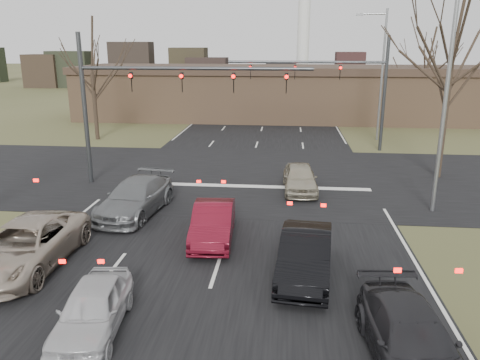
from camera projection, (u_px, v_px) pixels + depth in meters
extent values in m
plane|color=#404424|center=(199.00, 324.00, 12.78)|extent=(360.00, 360.00, 0.00)
cube|color=black|center=(272.00, 96.00, 70.13)|extent=(14.00, 300.00, 0.02)
cube|color=black|center=(246.00, 176.00, 27.11)|extent=(200.00, 14.00, 0.02)
cube|color=#886649|center=(285.00, 96.00, 48.27)|extent=(42.00, 10.00, 4.60)
cube|color=#38281E|center=(286.00, 70.00, 47.54)|extent=(42.40, 10.40, 0.70)
cylinder|color=silver|center=(304.00, 7.00, 122.20)|extent=(3.20, 3.20, 34.00)
cylinder|color=#383A3D|center=(85.00, 110.00, 24.91)|extent=(0.24, 0.24, 8.00)
cylinder|color=#383A3D|center=(195.00, 68.00, 23.73)|extent=(12.00, 0.18, 0.18)
imported|color=black|center=(132.00, 82.00, 24.24)|extent=(0.16, 0.20, 1.00)
imported|color=black|center=(182.00, 82.00, 23.98)|extent=(0.16, 0.20, 1.00)
imported|color=black|center=(234.00, 83.00, 23.73)|extent=(0.16, 0.20, 1.00)
imported|color=black|center=(286.00, 83.00, 23.47)|extent=(0.16, 0.20, 1.00)
cylinder|color=#383A3D|center=(384.00, 95.00, 32.79)|extent=(0.24, 0.24, 8.00)
cylinder|color=#383A3D|center=(306.00, 62.00, 32.71)|extent=(11.00, 0.18, 0.18)
imported|color=black|center=(340.00, 72.00, 32.68)|extent=(0.16, 0.20, 1.00)
imported|color=black|center=(295.00, 72.00, 32.98)|extent=(0.16, 0.20, 1.00)
imported|color=black|center=(251.00, 72.00, 33.28)|extent=(0.16, 0.20, 1.00)
cylinder|color=gray|center=(445.00, 102.00, 20.09)|extent=(0.18, 0.18, 10.00)
cylinder|color=gray|center=(382.00, 76.00, 36.29)|extent=(0.18, 0.18, 10.00)
cylinder|color=gray|center=(373.00, 14.00, 35.11)|extent=(2.00, 0.12, 0.12)
cube|color=gray|center=(360.00, 15.00, 35.22)|extent=(0.50, 0.25, 0.15)
cylinder|color=black|center=(444.00, 123.00, 26.14)|extent=(0.32, 0.32, 6.33)
cylinder|color=black|center=(95.00, 107.00, 37.20)|extent=(0.32, 0.32, 5.23)
cylinder|color=black|center=(423.00, 99.00, 44.11)|extent=(0.32, 0.32, 4.95)
imported|color=#B1A28F|center=(25.00, 245.00, 15.87)|extent=(2.65, 5.68, 1.57)
imported|color=#BBBBBD|center=(93.00, 309.00, 12.31)|extent=(1.94, 3.99, 1.31)
imported|color=black|center=(305.00, 255.00, 15.22)|extent=(2.03, 4.76, 1.53)
imported|color=#232326|center=(411.00, 340.00, 10.96)|extent=(2.28, 4.82, 1.36)
imported|color=slate|center=(136.00, 197.00, 20.97)|extent=(2.78, 5.50, 1.53)
imported|color=#5E0D1B|center=(213.00, 223.00, 18.13)|extent=(1.79, 4.42, 1.43)
imported|color=#ABA38A|center=(300.00, 178.00, 24.23)|extent=(1.85, 4.25, 1.43)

